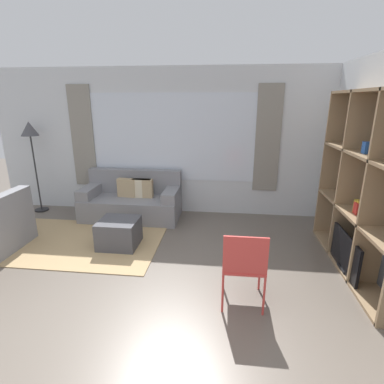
{
  "coord_description": "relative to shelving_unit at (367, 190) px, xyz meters",
  "views": [
    {
      "loc": [
        1.01,
        -2.33,
        2.12
      ],
      "look_at": [
        0.54,
        1.76,
        0.85
      ],
      "focal_mm": 28.0,
      "sensor_mm": 36.0,
      "label": 1
    }
  ],
  "objects": [
    {
      "name": "folding_chair",
      "position": [
        -1.49,
        -0.92,
        -0.56
      ],
      "size": [
        0.44,
        0.46,
        0.86
      ],
      "rotation": [
        0.0,
        0.0,
        3.14
      ],
      "color": "#CC3D38",
      "rests_on": "ground_plane"
    },
    {
      "name": "ottoman",
      "position": [
        -3.27,
        0.26,
        -0.87
      ],
      "size": [
        0.57,
        0.54,
        0.42
      ],
      "color": "#47474C",
      "rests_on": "ground_plane"
    },
    {
      "name": "couch_main",
      "position": [
        -3.42,
        1.43,
        -0.76
      ],
      "size": [
        1.77,
        0.83,
        0.86
      ],
      "color": "gray",
      "rests_on": "ground_plane"
    },
    {
      "name": "floor_lamp",
      "position": [
        -5.36,
        1.57,
        0.41
      ],
      "size": [
        0.32,
        0.32,
        1.74
      ],
      "color": "black",
      "rests_on": "ground_plane"
    },
    {
      "name": "wall_back",
      "position": [
        -2.72,
        1.88,
        0.27
      ],
      "size": [
        6.92,
        0.11,
        2.7
      ],
      "color": "silver",
      "rests_on": "ground_plane"
    },
    {
      "name": "shelving_unit",
      "position": [
        0.0,
        0.0,
        0.0
      ],
      "size": [
        0.35,
        2.25,
        2.24
      ],
      "color": "#515660",
      "rests_on": "ground_plane"
    },
    {
      "name": "ground_plane",
      "position": [
        -2.72,
        -1.36,
        -1.08
      ],
      "size": [
        16.0,
        16.0,
        0.0
      ],
      "primitive_type": "plane",
      "color": "#665B51"
    },
    {
      "name": "area_rug",
      "position": [
        -4.07,
        0.3,
        -1.08
      ],
      "size": [
        2.77,
        1.63,
        0.01
      ],
      "primitive_type": "cube",
      "color": "tan",
      "rests_on": "ground_plane"
    },
    {
      "name": "wall_right",
      "position": [
        0.17,
        0.24,
        0.27
      ],
      "size": [
        0.07,
        4.41,
        2.7
      ],
      "primitive_type": "cube",
      "color": "silver",
      "rests_on": "ground_plane"
    }
  ]
}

